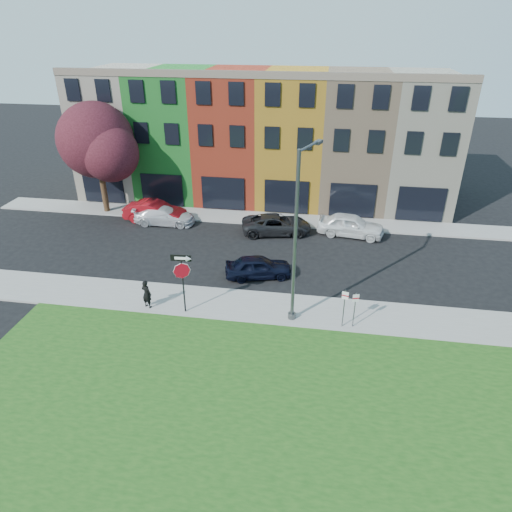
% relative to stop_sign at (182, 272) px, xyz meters
% --- Properties ---
extents(ground, '(120.00, 120.00, 0.00)m').
position_rel_stop_sign_xyz_m(ground, '(3.90, -1.94, -2.50)').
color(ground, black).
rests_on(ground, ground).
extents(sidewalk_near, '(40.00, 3.00, 0.12)m').
position_rel_stop_sign_xyz_m(sidewalk_near, '(5.90, 1.06, -2.44)').
color(sidewalk_near, gray).
rests_on(sidewalk_near, ground).
extents(sidewalk_far, '(40.00, 2.40, 0.12)m').
position_rel_stop_sign_xyz_m(sidewalk_far, '(0.90, 13.06, -2.44)').
color(sidewalk_far, gray).
rests_on(sidewalk_far, ground).
extents(grass_park, '(40.00, 16.00, 0.10)m').
position_rel_stop_sign_xyz_m(grass_park, '(11.90, -7.94, -2.45)').
color(grass_park, '#194513').
rests_on(grass_park, ground).
extents(rowhouse_block, '(30.00, 10.12, 10.00)m').
position_rel_stop_sign_xyz_m(rowhouse_block, '(1.40, 19.24, 2.49)').
color(rowhouse_block, beige).
rests_on(rowhouse_block, ground).
extents(stop_sign, '(1.05, 0.12, 3.34)m').
position_rel_stop_sign_xyz_m(stop_sign, '(0.00, 0.00, 0.00)').
color(stop_sign, black).
rests_on(stop_sign, sidewalk_near).
extents(man, '(0.83, 0.75, 1.61)m').
position_rel_stop_sign_xyz_m(man, '(-2.09, 0.11, -1.57)').
color(man, black).
rests_on(man, sidewalk_near).
extents(sedan_near, '(3.54, 4.71, 1.34)m').
position_rel_stop_sign_xyz_m(sedan_near, '(3.21, 4.37, -1.83)').
color(sedan_near, black).
rests_on(sedan_near, ground).
extents(parked_car_red, '(2.31, 4.94, 1.55)m').
position_rel_stop_sign_xyz_m(parked_car_red, '(-5.75, 11.41, -1.72)').
color(parked_car_red, maroon).
rests_on(parked_car_red, ground).
extents(parked_car_silver, '(2.13, 4.63, 1.31)m').
position_rel_stop_sign_xyz_m(parked_car_silver, '(-4.92, 11.06, -1.85)').
color(parked_car_silver, silver).
rests_on(parked_car_silver, ground).
extents(parked_car_dark, '(4.13, 5.78, 1.37)m').
position_rel_stop_sign_xyz_m(parked_car_dark, '(3.55, 10.70, -1.81)').
color(parked_car_dark, black).
rests_on(parked_car_dark, ground).
extents(parked_car_white, '(3.13, 5.13, 1.57)m').
position_rel_stop_sign_xyz_m(parked_car_white, '(8.78, 11.15, -1.71)').
color(parked_car_white, silver).
rests_on(parked_car_white, ground).
extents(street_lamp, '(1.16, 2.46, 8.73)m').
position_rel_stop_sign_xyz_m(street_lamp, '(5.64, 0.45, 2.02)').
color(street_lamp, '#4A4D50').
rests_on(street_lamp, sidewalk_near).
extents(parking_sign_a, '(0.32, 0.12, 2.12)m').
position_rel_stop_sign_xyz_m(parking_sign_a, '(8.12, -0.04, -1.05)').
color(parking_sign_a, '#4A4D50').
rests_on(parking_sign_a, sidewalk_near).
extents(parking_sign_b, '(0.31, 0.13, 1.96)m').
position_rel_stop_sign_xyz_m(parking_sign_b, '(8.64, 0.03, -1.14)').
color(parking_sign_b, '#4A4D50').
rests_on(parking_sign_b, sidewalk_near).
extents(tree_purple, '(6.69, 5.85, 8.39)m').
position_rel_stop_sign_xyz_m(tree_purple, '(-10.13, 12.62, 3.08)').
color(tree_purple, black).
rests_on(tree_purple, sidewalk_far).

